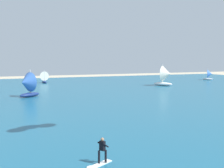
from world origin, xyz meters
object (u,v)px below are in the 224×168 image
(kitesurfer, at_px, (100,155))
(sailboat_anchored_offshore, at_px, (27,84))
(sailboat_trailing, at_px, (166,76))
(sailboat_mid_right, at_px, (44,77))
(sailboat_near_shore, at_px, (209,75))

(kitesurfer, bearing_deg, sailboat_anchored_offshore, 91.91)
(kitesurfer, relative_size, sailboat_trailing, 0.36)
(kitesurfer, distance_m, sailboat_anchored_offshore, 33.33)
(sailboat_trailing, xyz_separation_m, sailboat_mid_right, (-26.48, 20.23, -0.89))
(kitesurfer, bearing_deg, sailboat_near_shore, 42.59)
(kitesurfer, relative_size, sailboat_mid_right, 0.55)
(kitesurfer, distance_m, sailboat_near_shore, 76.51)
(sailboat_anchored_offshore, bearing_deg, kitesurfer, -88.09)
(kitesurfer, xyz_separation_m, sailboat_mid_right, (6.14, 61.25, 1.05))
(sailboat_anchored_offshore, bearing_deg, sailboat_trailing, 12.93)
(sailboat_near_shore, xyz_separation_m, sailboat_anchored_offshore, (-57.43, -18.50, 0.54))
(kitesurfer, bearing_deg, sailboat_mid_right, 84.28)
(kitesurfer, height_order, sailboat_anchored_offshore, sailboat_anchored_offshore)
(kitesurfer, height_order, sailboat_mid_right, sailboat_mid_right)
(sailboat_anchored_offshore, height_order, sailboat_trailing, sailboat_trailing)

